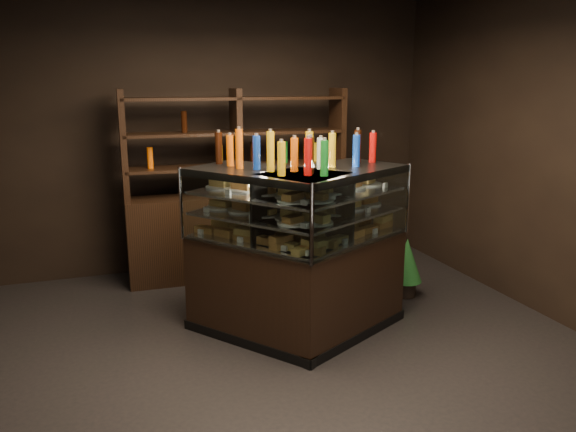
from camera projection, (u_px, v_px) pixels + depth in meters
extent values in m
plane|color=black|center=(286.00, 361.00, 4.27)|extent=(5.00, 5.00, 0.00)
cube|color=black|center=(213.00, 134.00, 6.21)|extent=(5.00, 0.02, 3.00)
cube|color=black|center=(567.00, 286.00, 1.62)|extent=(5.00, 0.02, 3.00)
cube|color=black|center=(567.00, 151.00, 4.71)|extent=(0.02, 5.00, 3.00)
cube|color=black|center=(331.00, 285.00, 4.69)|extent=(1.40, 1.13, 0.82)
cube|color=black|center=(331.00, 326.00, 4.78)|extent=(1.44, 1.17, 0.08)
cube|color=black|center=(334.00, 173.00, 4.47)|extent=(1.40, 1.13, 0.06)
cube|color=silver|center=(332.00, 237.00, 4.60)|extent=(1.33, 1.06, 0.02)
cube|color=silver|center=(333.00, 215.00, 4.55)|extent=(1.33, 1.06, 0.02)
cube|color=silver|center=(333.00, 194.00, 4.51)|extent=(1.33, 1.06, 0.02)
cube|color=white|center=(366.00, 210.00, 4.32)|extent=(1.11, 0.59, 0.58)
cylinder|color=silver|center=(408.00, 198.00, 4.77)|extent=(0.03, 0.03, 0.60)
cylinder|color=silver|center=(312.00, 225.00, 3.88)|extent=(0.03, 0.03, 0.60)
cube|color=black|center=(267.00, 288.00, 4.64)|extent=(1.25, 1.37, 0.82)
cube|color=black|center=(267.00, 329.00, 4.72)|extent=(1.28, 1.41, 0.08)
cube|color=black|center=(265.00, 174.00, 4.41)|extent=(1.25, 1.37, 0.06)
cube|color=silver|center=(266.00, 239.00, 4.54)|extent=(1.18, 1.30, 0.02)
cube|color=silver|center=(266.00, 216.00, 4.49)|extent=(1.18, 1.30, 0.02)
cube|color=silver|center=(266.00, 195.00, 4.45)|extent=(1.18, 1.30, 0.02)
cube|color=white|center=(240.00, 214.00, 4.21)|extent=(0.75, 1.00, 0.58)
cylinder|color=silver|center=(312.00, 225.00, 3.88)|extent=(0.03, 0.03, 0.60)
cylinder|color=silver|center=(181.00, 203.00, 4.56)|extent=(0.03, 0.03, 0.60)
cube|color=#AF6E3F|center=(292.00, 247.00, 4.19)|extent=(0.20, 0.16, 0.06)
cube|color=#AF6E3F|center=(310.00, 241.00, 4.34)|extent=(0.20, 0.16, 0.06)
cube|color=#AF6E3F|center=(327.00, 236.00, 4.49)|extent=(0.20, 0.16, 0.06)
cube|color=#AF6E3F|center=(343.00, 231.00, 4.64)|extent=(0.20, 0.16, 0.06)
cube|color=#AF6E3F|center=(358.00, 226.00, 4.79)|extent=(0.20, 0.16, 0.06)
cube|color=#AF6E3F|center=(373.00, 222.00, 4.94)|extent=(0.20, 0.16, 0.06)
cylinder|color=white|center=(293.00, 223.00, 4.21)|extent=(0.24, 0.24, 0.02)
cube|color=#AF6E3F|center=(293.00, 219.00, 4.20)|extent=(0.19, 0.15, 0.05)
cylinder|color=white|center=(314.00, 218.00, 4.38)|extent=(0.24, 0.24, 0.02)
cube|color=#AF6E3F|center=(314.00, 213.00, 4.37)|extent=(0.19, 0.15, 0.05)
cylinder|color=white|center=(333.00, 213.00, 4.55)|extent=(0.24, 0.24, 0.02)
cube|color=#AF6E3F|center=(333.00, 208.00, 4.54)|extent=(0.19, 0.15, 0.05)
cylinder|color=white|center=(350.00, 208.00, 4.71)|extent=(0.24, 0.24, 0.02)
cube|color=#AF6E3F|center=(351.00, 204.00, 4.71)|extent=(0.19, 0.15, 0.05)
cylinder|color=white|center=(367.00, 203.00, 4.88)|extent=(0.24, 0.24, 0.02)
cube|color=#AF6E3F|center=(367.00, 200.00, 4.87)|extent=(0.19, 0.15, 0.05)
cylinder|color=white|center=(293.00, 201.00, 4.17)|extent=(0.24, 0.24, 0.02)
cube|color=#AF6E3F|center=(293.00, 196.00, 4.16)|extent=(0.19, 0.15, 0.05)
cylinder|color=white|center=(314.00, 196.00, 4.34)|extent=(0.24, 0.24, 0.02)
cube|color=#AF6E3F|center=(314.00, 192.00, 4.33)|extent=(0.19, 0.15, 0.05)
cylinder|color=white|center=(333.00, 192.00, 4.51)|extent=(0.24, 0.24, 0.02)
cube|color=#AF6E3F|center=(333.00, 187.00, 4.50)|extent=(0.19, 0.15, 0.05)
cylinder|color=white|center=(351.00, 188.00, 4.67)|extent=(0.24, 0.24, 0.02)
cube|color=#AF6E3F|center=(351.00, 184.00, 4.67)|extent=(0.19, 0.15, 0.05)
cylinder|color=white|center=(368.00, 184.00, 4.84)|extent=(0.24, 0.24, 0.02)
cube|color=#AF6E3F|center=(368.00, 180.00, 4.83)|extent=(0.19, 0.15, 0.05)
cube|color=#AF6E3F|center=(214.00, 227.00, 4.79)|extent=(0.18, 0.20, 0.06)
cube|color=#AF6E3F|center=(233.00, 230.00, 4.67)|extent=(0.18, 0.20, 0.06)
cube|color=#AF6E3F|center=(253.00, 234.00, 4.56)|extent=(0.18, 0.20, 0.06)
cube|color=#AF6E3F|center=(274.00, 238.00, 4.45)|extent=(0.18, 0.20, 0.06)
cube|color=#AF6E3F|center=(296.00, 242.00, 4.33)|extent=(0.18, 0.20, 0.06)
cube|color=#AF6E3F|center=(320.00, 246.00, 4.22)|extent=(0.18, 0.20, 0.06)
cylinder|color=white|center=(221.00, 207.00, 4.75)|extent=(0.24, 0.24, 0.02)
cube|color=#AF6E3F|center=(221.00, 203.00, 4.74)|extent=(0.17, 0.19, 0.05)
cylinder|color=white|center=(243.00, 211.00, 4.62)|extent=(0.24, 0.24, 0.02)
cube|color=#AF6E3F|center=(243.00, 206.00, 4.61)|extent=(0.17, 0.19, 0.05)
cylinder|color=white|center=(266.00, 214.00, 4.49)|extent=(0.24, 0.24, 0.02)
cube|color=#AF6E3F|center=(266.00, 210.00, 4.48)|extent=(0.17, 0.19, 0.05)
cylinder|color=white|center=(290.00, 218.00, 4.36)|extent=(0.24, 0.24, 0.02)
cube|color=#AF6E3F|center=(290.00, 214.00, 4.35)|extent=(0.17, 0.19, 0.05)
cylinder|color=white|center=(316.00, 222.00, 4.23)|extent=(0.24, 0.24, 0.02)
cube|color=#AF6E3F|center=(317.00, 218.00, 4.22)|extent=(0.17, 0.19, 0.05)
cylinder|color=white|center=(220.00, 187.00, 4.71)|extent=(0.24, 0.24, 0.02)
cube|color=#AF6E3F|center=(220.00, 183.00, 4.70)|extent=(0.17, 0.19, 0.05)
cylinder|color=white|center=(242.00, 190.00, 4.58)|extent=(0.24, 0.24, 0.02)
cube|color=#AF6E3F|center=(242.00, 186.00, 4.57)|extent=(0.17, 0.19, 0.05)
cylinder|color=white|center=(266.00, 193.00, 4.45)|extent=(0.24, 0.24, 0.02)
cube|color=#AF6E3F|center=(266.00, 189.00, 4.44)|extent=(0.17, 0.19, 0.05)
cylinder|color=white|center=(290.00, 196.00, 4.32)|extent=(0.24, 0.24, 0.02)
cube|color=#AF6E3F|center=(290.00, 192.00, 4.31)|extent=(0.17, 0.19, 0.05)
cylinder|color=white|center=(317.00, 200.00, 4.19)|extent=(0.24, 0.24, 0.02)
cube|color=#AF6E3F|center=(317.00, 196.00, 4.18)|extent=(0.17, 0.19, 0.05)
cylinder|color=black|center=(289.00, 158.00, 4.06)|extent=(0.06, 0.06, 0.28)
cylinder|color=silver|center=(289.00, 137.00, 4.02)|extent=(0.03, 0.03, 0.02)
cylinder|color=#B20C0A|center=(302.00, 156.00, 4.16)|extent=(0.06, 0.06, 0.28)
cylinder|color=silver|center=(303.00, 136.00, 4.13)|extent=(0.03, 0.03, 0.02)
cylinder|color=#D8590A|center=(316.00, 154.00, 4.27)|extent=(0.06, 0.06, 0.28)
cylinder|color=silver|center=(316.00, 134.00, 4.24)|extent=(0.03, 0.03, 0.02)
cylinder|color=#0F38B2|center=(328.00, 152.00, 4.38)|extent=(0.06, 0.06, 0.28)
cylinder|color=silver|center=(328.00, 133.00, 4.34)|extent=(0.03, 0.03, 0.02)
cylinder|color=silver|center=(340.00, 151.00, 4.48)|extent=(0.06, 0.06, 0.28)
cylinder|color=silver|center=(340.00, 132.00, 4.45)|extent=(0.03, 0.03, 0.02)
cylinder|color=#147223|center=(351.00, 149.00, 4.59)|extent=(0.06, 0.06, 0.28)
cylinder|color=silver|center=(352.00, 131.00, 4.55)|extent=(0.03, 0.03, 0.02)
cylinder|color=yellow|center=(362.00, 147.00, 4.70)|extent=(0.06, 0.06, 0.28)
cylinder|color=silver|center=(363.00, 129.00, 4.66)|extent=(0.03, 0.03, 0.02)
cylinder|color=black|center=(372.00, 146.00, 4.80)|extent=(0.06, 0.06, 0.28)
cylinder|color=silver|center=(373.00, 128.00, 4.77)|extent=(0.03, 0.03, 0.02)
cylinder|color=black|center=(214.00, 148.00, 4.66)|extent=(0.06, 0.06, 0.28)
cylinder|color=silver|center=(214.00, 130.00, 4.62)|extent=(0.03, 0.03, 0.02)
cylinder|color=#B20C0A|center=(228.00, 149.00, 4.58)|extent=(0.06, 0.06, 0.28)
cylinder|color=silver|center=(228.00, 131.00, 4.54)|extent=(0.03, 0.03, 0.02)
cylinder|color=#D8590A|center=(243.00, 150.00, 4.49)|extent=(0.06, 0.06, 0.28)
cylinder|color=silver|center=(242.00, 132.00, 4.46)|extent=(0.03, 0.03, 0.02)
cylinder|color=#0F38B2|center=(258.00, 152.00, 4.41)|extent=(0.06, 0.06, 0.28)
cylinder|color=silver|center=(257.00, 133.00, 4.38)|extent=(0.03, 0.03, 0.02)
cylinder|color=silver|center=(273.00, 153.00, 4.33)|extent=(0.06, 0.06, 0.28)
cylinder|color=silver|center=(273.00, 134.00, 4.30)|extent=(0.03, 0.03, 0.02)
cylinder|color=#147223|center=(289.00, 154.00, 4.25)|extent=(0.06, 0.06, 0.28)
cylinder|color=silver|center=(289.00, 135.00, 4.21)|extent=(0.03, 0.03, 0.02)
cylinder|color=yellow|center=(306.00, 156.00, 4.17)|extent=(0.06, 0.06, 0.28)
cylinder|color=silver|center=(306.00, 136.00, 4.13)|extent=(0.03, 0.03, 0.02)
cylinder|color=black|center=(323.00, 157.00, 4.09)|extent=(0.06, 0.06, 0.28)
cylinder|color=silver|center=(323.00, 137.00, 4.05)|extent=(0.03, 0.03, 0.02)
cylinder|color=black|center=(405.00, 288.00, 5.55)|extent=(0.21, 0.21, 0.16)
cone|color=#195A25|center=(407.00, 260.00, 5.48)|extent=(0.31, 0.31, 0.43)
cone|color=#195A25|center=(407.00, 246.00, 5.45)|extent=(0.24, 0.24, 0.30)
cube|color=black|center=(238.00, 234.00, 6.09)|extent=(2.35, 0.48, 0.90)
cube|color=black|center=(123.00, 146.00, 5.52)|extent=(0.07, 0.38, 1.10)
cube|color=black|center=(236.00, 142.00, 5.86)|extent=(0.07, 0.38, 1.10)
cube|color=black|center=(337.00, 139.00, 6.20)|extent=(0.07, 0.38, 1.10)
cube|color=black|center=(237.00, 166.00, 5.92)|extent=(2.30, 0.44, 0.03)
cube|color=black|center=(236.00, 133.00, 5.84)|extent=(2.30, 0.44, 0.03)
cube|color=black|center=(235.00, 98.00, 5.75)|extent=(2.30, 0.44, 0.03)
cylinder|color=black|center=(150.00, 158.00, 5.63)|extent=(0.06, 0.06, 0.22)
cylinder|color=#B20C0A|center=(186.00, 156.00, 5.73)|extent=(0.06, 0.06, 0.22)
cylinder|color=#D8590A|center=(220.00, 155.00, 5.84)|extent=(0.06, 0.06, 0.22)
cylinder|color=#0F38B2|center=(253.00, 154.00, 5.94)|extent=(0.06, 0.06, 0.22)
cylinder|color=silver|center=(285.00, 152.00, 6.05)|extent=(0.06, 0.06, 0.22)
cylinder|color=#147223|center=(316.00, 151.00, 6.15)|extent=(0.06, 0.06, 0.22)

